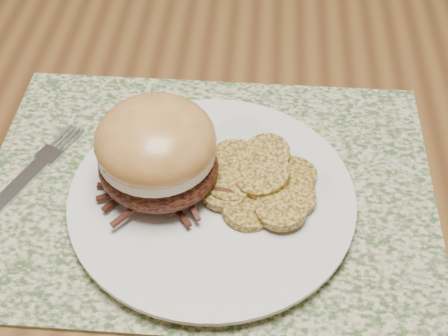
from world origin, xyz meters
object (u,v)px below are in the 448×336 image
at_px(dinner_plate, 212,199).
at_px(pork_sandwich, 157,151).
at_px(dining_table, 231,213).
at_px(fork, 17,187).

xyz_separation_m(dinner_plate, pork_sandwich, (-0.05, 0.01, 0.05)).
height_order(dining_table, dinner_plate, dinner_plate).
bearing_deg(dining_table, dinner_plate, -104.68).
xyz_separation_m(pork_sandwich, fork, (-0.14, -0.01, -0.06)).
bearing_deg(dining_table, pork_sandwich, -145.38).
bearing_deg(fork, dinner_plate, 22.38).
distance_m(pork_sandwich, fork, 0.16).
distance_m(dinner_plate, fork, 0.20).
height_order(pork_sandwich, fork, pork_sandwich).
distance_m(dining_table, dinner_plate, 0.11).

